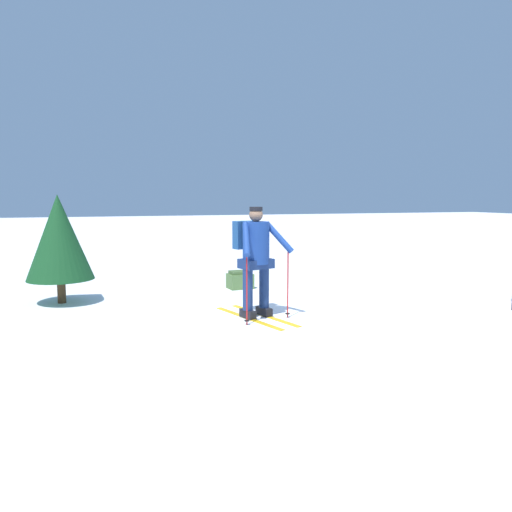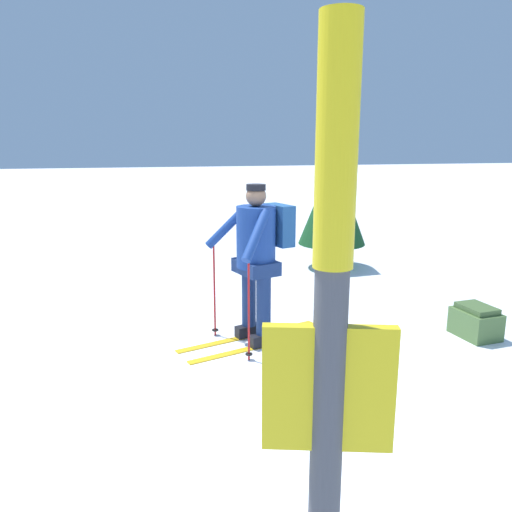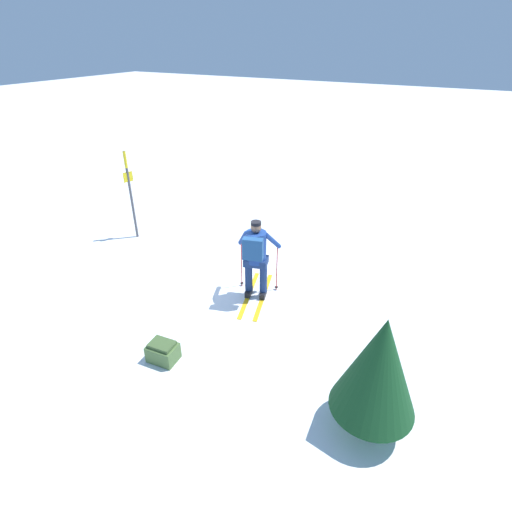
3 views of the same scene
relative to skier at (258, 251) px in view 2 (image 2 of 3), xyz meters
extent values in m
plane|color=white|center=(0.69, -0.04, -0.98)|extent=(80.00, 80.00, 0.00)
cube|color=gold|center=(0.15, 0.02, -0.97)|extent=(0.56, 1.64, 0.01)
cube|color=black|center=(0.15, 0.02, -0.91)|extent=(0.19, 0.32, 0.12)
cylinder|color=navy|center=(0.15, 0.02, -0.50)|extent=(0.15, 0.15, 0.69)
cube|color=gold|center=(-0.14, -0.07, -0.97)|extent=(0.56, 1.64, 0.01)
cube|color=black|center=(-0.14, -0.07, -0.91)|extent=(0.19, 0.32, 0.12)
cylinder|color=navy|center=(-0.14, -0.07, -0.50)|extent=(0.15, 0.15, 0.69)
cube|color=navy|center=(0.01, -0.02, -0.16)|extent=(0.53, 0.45, 0.14)
cylinder|color=navy|center=(0.01, -0.02, 0.15)|extent=(0.40, 0.40, 0.62)
sphere|color=#8C664C|center=(0.01, -0.02, 0.56)|extent=(0.20, 0.20, 0.20)
cylinder|color=black|center=(0.01, -0.02, 0.65)|extent=(0.19, 0.19, 0.06)
cube|color=navy|center=(-0.07, 0.24, 0.25)|extent=(0.41, 0.26, 0.42)
cylinder|color=red|center=(0.45, -0.21, -0.45)|extent=(0.02, 0.02, 1.06)
cylinder|color=black|center=(0.45, -0.21, -0.92)|extent=(0.07, 0.07, 0.01)
cylinder|color=navy|center=(0.34, -0.11, 0.23)|extent=(0.41, 0.38, 0.47)
cylinder|color=red|center=(-0.26, -0.42, -0.45)|extent=(0.02, 0.02, 1.06)
cylinder|color=black|center=(-0.26, -0.42, -0.92)|extent=(0.07, 0.07, 0.01)
cylinder|color=navy|center=(-0.23, -0.27, 0.23)|extent=(0.21, 0.48, 0.47)
cube|color=#4C6B38|center=(0.48, 2.31, -0.83)|extent=(0.50, 0.39, 0.29)
cube|color=#415B2F|center=(0.48, 2.31, -0.65)|extent=(0.41, 0.31, 0.06)
cylinder|color=yellow|center=(4.06, -0.93, 1.08)|extent=(0.07, 0.07, 0.41)
cube|color=yellow|center=(4.06, -0.93, 0.65)|extent=(0.09, 0.24, 0.24)
cylinder|color=#4C331E|center=(-2.81, 2.01, -0.77)|extent=(0.14, 0.14, 0.41)
cone|color=#14421E|center=(-2.81, 2.01, 0.15)|extent=(1.11, 1.11, 1.44)
camera|label=1|loc=(-2.39, -6.99, 0.83)|focal=35.00mm
camera|label=2|loc=(4.82, -1.27, 1.09)|focal=35.00mm
camera|label=3|loc=(-3.18, 5.92, 3.73)|focal=28.00mm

